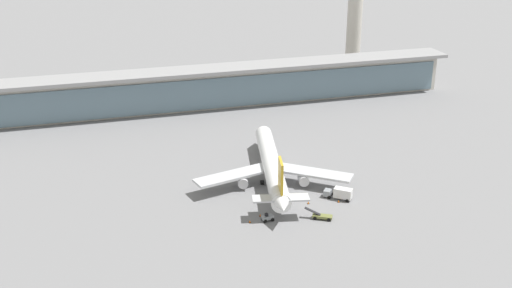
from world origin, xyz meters
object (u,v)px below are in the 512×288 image
at_px(safety_cone_alpha, 250,221).
at_px(safety_cone_charlie, 339,201).
at_px(service_truck_mid_apron_grey, 267,217).
at_px(service_truck_near_nose_olive, 321,216).
at_px(safety_cone_bravo, 260,215).
at_px(safety_cone_delta, 308,203).
at_px(airliner_on_stand, 272,166).
at_px(service_truck_under_wing_grey, 340,193).

distance_m(safety_cone_alpha, safety_cone_charlie, 25.05).
relative_size(safety_cone_alpha, safety_cone_charlie, 1.00).
bearing_deg(service_truck_mid_apron_grey, safety_cone_charlie, 11.64).
bearing_deg(safety_cone_charlie, service_truck_near_nose_olive, -136.85).
distance_m(service_truck_mid_apron_grey, safety_cone_bravo, 2.86).
bearing_deg(service_truck_mid_apron_grey, service_truck_near_nose_olive, -12.46).
bearing_deg(safety_cone_charlie, safety_cone_delta, 169.92).
bearing_deg(airliner_on_stand, safety_cone_alpha, -120.40).
height_order(airliner_on_stand, safety_cone_bravo, airliner_on_stand).
distance_m(airliner_on_stand, service_truck_near_nose_olive, 24.40).
relative_size(airliner_on_stand, safety_cone_charlie, 79.60).
xyz_separation_m(airliner_on_stand, safety_cone_charlie, (12.81, -16.45, -4.39)).
height_order(safety_cone_bravo, safety_cone_charlie, same).
xyz_separation_m(safety_cone_bravo, safety_cone_delta, (13.69, 2.97, 0.00)).
relative_size(service_truck_mid_apron_grey, safety_cone_bravo, 4.41).
distance_m(airliner_on_stand, service_truck_mid_apron_grey, 22.34).
distance_m(service_truck_under_wing_grey, safety_cone_charlie, 2.38).
distance_m(service_truck_mid_apron_grey, safety_cone_alpha, 4.39).
bearing_deg(safety_cone_alpha, service_truck_mid_apron_grey, -4.10).
bearing_deg(safety_cone_charlie, safety_cone_alpha, -171.06).
height_order(service_truck_near_nose_olive, safety_cone_delta, service_truck_near_nose_olive).
bearing_deg(service_truck_under_wing_grey, safety_cone_bravo, -171.77).
relative_size(service_truck_near_nose_olive, service_truck_under_wing_grey, 0.93).
height_order(service_truck_under_wing_grey, service_truck_mid_apron_grey, service_truck_under_wing_grey).
relative_size(service_truck_mid_apron_grey, safety_cone_delta, 4.41).
distance_m(service_truck_near_nose_olive, service_truck_mid_apron_grey, 13.19).
distance_m(airliner_on_stand, safety_cone_charlie, 21.31).
height_order(service_truck_near_nose_olive, service_truck_under_wing_grey, service_truck_under_wing_grey).
bearing_deg(safety_cone_bravo, safety_cone_alpha, -145.14).
bearing_deg(safety_cone_alpha, service_truck_near_nose_olive, -10.39).
bearing_deg(service_truck_under_wing_grey, safety_cone_alpha, -167.85).
height_order(service_truck_mid_apron_grey, safety_cone_delta, service_truck_mid_apron_grey).
relative_size(service_truck_mid_apron_grey, safety_cone_alpha, 4.41).
height_order(safety_cone_alpha, safety_cone_charlie, same).
height_order(service_truck_under_wing_grey, safety_cone_alpha, service_truck_under_wing_grey).
bearing_deg(service_truck_near_nose_olive, service_truck_under_wing_grey, 45.54).
bearing_deg(safety_cone_charlie, airliner_on_stand, 127.90).
relative_size(service_truck_under_wing_grey, service_truck_mid_apron_grey, 2.30).
bearing_deg(service_truck_under_wing_grey, service_truck_mid_apron_grey, -164.70).
relative_size(service_truck_under_wing_grey, safety_cone_charlie, 10.16).
distance_m(service_truck_near_nose_olive, safety_cone_charlie, 10.32).
height_order(service_truck_under_wing_grey, safety_cone_delta, service_truck_under_wing_grey).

